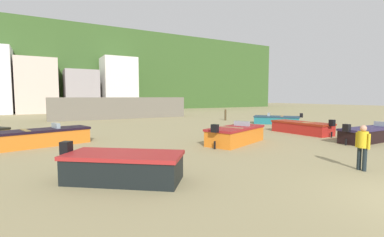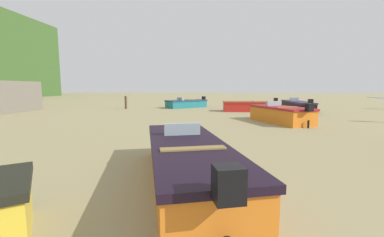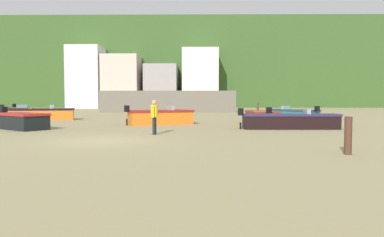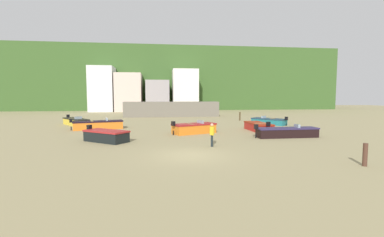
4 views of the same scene
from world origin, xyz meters
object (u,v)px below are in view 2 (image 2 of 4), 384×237
(boat_red_3, at_px, (249,106))
(boat_teal_5, at_px, (186,104))
(mooring_post_mid_beach, at_px, (126,102))
(boat_black_4, at_px, (297,106))
(boat_orange_1, at_px, (188,162))
(boat_orange_0, at_px, (281,114))

(boat_red_3, relative_size, boat_teal_5, 1.08)
(boat_red_3, relative_size, mooring_post_mid_beach, 3.75)
(boat_black_4, bearing_deg, boat_orange_1, -115.50)
(boat_teal_5, bearing_deg, boat_black_4, -145.20)
(boat_orange_0, height_order, boat_red_3, boat_orange_0)
(boat_black_4, bearing_deg, boat_orange_0, -115.25)
(boat_orange_0, xyz_separation_m, boat_teal_5, (10.25, 6.59, -0.08))
(boat_orange_0, distance_m, boat_black_4, 8.26)
(boat_black_4, relative_size, mooring_post_mid_beach, 4.58)
(boat_black_4, xyz_separation_m, mooring_post_mid_beach, (0.76, 15.56, 0.18))
(boat_orange_0, xyz_separation_m, boat_red_3, (6.67, 0.90, -0.05))
(boat_red_3, bearing_deg, boat_orange_1, 166.14)
(boat_red_3, bearing_deg, boat_orange_0, -173.93)
(boat_teal_5, bearing_deg, mooring_post_mid_beach, 69.47)
(boat_black_4, distance_m, mooring_post_mid_beach, 15.58)
(boat_orange_1, relative_size, boat_teal_5, 1.27)
(boat_orange_1, xyz_separation_m, boat_red_3, (16.35, -3.56, -0.03))
(mooring_post_mid_beach, bearing_deg, boat_teal_5, -70.59)
(boat_orange_1, bearing_deg, mooring_post_mid_beach, 98.01)
(boat_red_3, height_order, boat_teal_5, boat_red_3)
(boat_orange_0, distance_m, boat_orange_1, 10.65)
(boat_orange_1, relative_size, mooring_post_mid_beach, 4.42)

